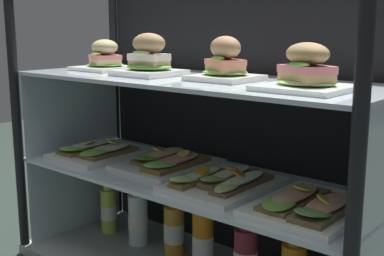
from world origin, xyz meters
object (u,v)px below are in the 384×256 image
object	(u,v)px
plated_roll_sandwich_mid_left	(105,58)
plated_roll_sandwich_far_left	(149,60)
plated_roll_sandwich_left_of_center	(225,64)
juice_bottle_front_middle	(174,229)
juice_bottle_front_second	(109,209)
juice_bottle_near_post	(203,240)
open_sandwich_tray_left_of_center	(99,151)
open_sandwich_tray_far_right	(167,161)
open_sandwich_tray_right_of_center	(223,181)
open_sandwich_tray_near_left_corner	(309,205)
juice_bottle_front_right_end	(138,217)
plated_roll_sandwich_near_right_corner	(306,73)

from	to	relation	value
plated_roll_sandwich_mid_left	plated_roll_sandwich_far_left	world-z (taller)	plated_roll_sandwich_far_left
plated_roll_sandwich_left_of_center	juice_bottle_front_middle	distance (m)	0.63
juice_bottle_front_second	juice_bottle_near_post	bearing A→B (deg)	-0.46
juice_bottle_front_second	open_sandwich_tray_left_of_center	bearing A→B (deg)	-58.98
plated_roll_sandwich_far_left	open_sandwich_tray_far_right	distance (m)	0.33
open_sandwich_tray_right_of_center	plated_roll_sandwich_left_of_center	bearing A→B (deg)	123.84
open_sandwich_tray_near_left_corner	plated_roll_sandwich_far_left	bearing A→B (deg)	178.21
plated_roll_sandwich_mid_left	juice_bottle_front_right_end	xyz separation A→B (m)	(0.11, 0.03, -0.56)
open_sandwich_tray_near_left_corner	open_sandwich_tray_left_of_center	bearing A→B (deg)	178.29
plated_roll_sandwich_left_of_center	juice_bottle_near_post	size ratio (longest dim) A/B	0.69
open_sandwich_tray_left_of_center	open_sandwich_tray_near_left_corner	world-z (taller)	open_sandwich_tray_near_left_corner
plated_roll_sandwich_left_of_center	juice_bottle_front_second	distance (m)	0.81
juice_bottle_front_middle	plated_roll_sandwich_mid_left	bearing A→B (deg)	-168.24
open_sandwich_tray_right_of_center	juice_bottle_front_right_end	bearing A→B (deg)	170.22
juice_bottle_front_second	plated_roll_sandwich_far_left	bearing A→B (deg)	-14.65
plated_roll_sandwich_far_left	open_sandwich_tray_right_of_center	xyz separation A→B (m)	(0.28, 0.00, -0.33)
juice_bottle_front_right_end	juice_bottle_near_post	bearing A→B (deg)	-0.19
plated_roll_sandwich_far_left	juice_bottle_front_middle	bearing A→B (deg)	85.99
juice_bottle_front_middle	juice_bottle_front_second	bearing A→B (deg)	-176.62
open_sandwich_tray_near_left_corner	juice_bottle_near_post	world-z (taller)	open_sandwich_tray_near_left_corner
plated_roll_sandwich_far_left	juice_bottle_front_right_end	size ratio (longest dim) A/B	0.74
juice_bottle_front_second	juice_bottle_near_post	world-z (taller)	juice_bottle_near_post
plated_roll_sandwich_far_left	juice_bottle_front_second	distance (m)	0.66
plated_roll_sandwich_near_right_corner	open_sandwich_tray_far_right	xyz separation A→B (m)	(-0.53, 0.09, -0.32)
plated_roll_sandwich_far_left	plated_roll_sandwich_near_right_corner	size ratio (longest dim) A/B	0.89
plated_roll_sandwich_left_of_center	open_sandwich_tray_near_left_corner	bearing A→B (deg)	-9.43
juice_bottle_front_right_end	juice_bottle_front_middle	bearing A→B (deg)	7.90
plated_roll_sandwich_mid_left	juice_bottle_front_middle	xyz separation A→B (m)	(0.27, 0.06, -0.57)
plated_roll_sandwich_far_left	open_sandwich_tray_right_of_center	distance (m)	0.43
plated_roll_sandwich_mid_left	juice_bottle_front_second	xyz separation A→B (m)	(-0.05, 0.04, -0.57)
plated_roll_sandwich_far_left	plated_roll_sandwich_left_of_center	bearing A→B (deg)	6.89
plated_roll_sandwich_mid_left	plated_roll_sandwich_near_right_corner	bearing A→B (deg)	-4.98
plated_roll_sandwich_left_of_center	open_sandwich_tray_right_of_center	bearing A→B (deg)	-56.16
open_sandwich_tray_right_of_center	open_sandwich_tray_near_left_corner	bearing A→B (deg)	-4.44
plated_roll_sandwich_left_of_center	juice_bottle_front_second	size ratio (longest dim) A/B	0.78
open_sandwich_tray_left_of_center	open_sandwich_tray_far_right	xyz separation A→B (m)	(0.28, 0.05, 0.00)
plated_roll_sandwich_left_of_center	open_sandwich_tray_right_of_center	xyz separation A→B (m)	(0.02, -0.03, -0.33)
plated_roll_sandwich_left_of_center	open_sandwich_tray_far_right	distance (m)	0.41
plated_roll_sandwich_mid_left	juice_bottle_front_middle	distance (m)	0.63
plated_roll_sandwich_left_of_center	plated_roll_sandwich_near_right_corner	world-z (taller)	plated_roll_sandwich_left_of_center
open_sandwich_tray_far_right	juice_bottle_front_second	distance (m)	0.41
plated_roll_sandwich_far_left	open_sandwich_tray_right_of_center	world-z (taller)	plated_roll_sandwich_far_left
open_sandwich_tray_right_of_center	juice_bottle_front_middle	bearing A→B (deg)	160.87
juice_bottle_front_middle	plated_roll_sandwich_far_left	bearing A→B (deg)	-94.01
open_sandwich_tray_left_of_center	juice_bottle_front_second	bearing A→B (deg)	121.02
plated_roll_sandwich_mid_left	juice_bottle_front_right_end	bearing A→B (deg)	16.93
open_sandwich_tray_left_of_center	juice_bottle_near_post	bearing A→B (deg)	9.53
plated_roll_sandwich_mid_left	open_sandwich_tray_left_of_center	xyz separation A→B (m)	(-0.01, -0.04, -0.32)
plated_roll_sandwich_far_left	plated_roll_sandwich_left_of_center	size ratio (longest dim) A/B	1.04
plated_roll_sandwich_near_right_corner	open_sandwich_tray_left_of_center	bearing A→B (deg)	177.68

